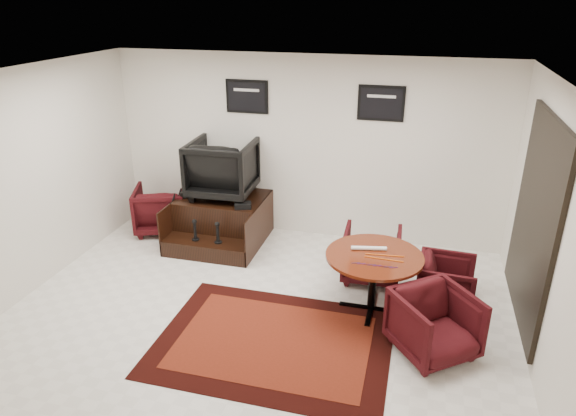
{
  "coord_description": "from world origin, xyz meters",
  "views": [
    {
      "loc": [
        1.69,
        -4.86,
        3.58
      ],
      "look_at": [
        0.16,
        0.9,
        1.08
      ],
      "focal_mm": 32.0,
      "sensor_mm": 36.0,
      "label": 1
    }
  ],
  "objects_px": {
    "shine_chair": "(222,165)",
    "table_chair_window": "(446,280)",
    "table_chair_corner": "(435,321)",
    "armchair_side": "(161,207)",
    "shine_podium": "(222,221)",
    "table_chair_back": "(372,252)",
    "meeting_table": "(374,262)"
  },
  "relations": [
    {
      "from": "table_chair_window",
      "to": "table_chair_corner",
      "type": "relative_size",
      "value": 0.87
    },
    {
      "from": "shine_podium",
      "to": "armchair_side",
      "type": "relative_size",
      "value": 1.67
    },
    {
      "from": "table_chair_back",
      "to": "meeting_table",
      "type": "bearing_deg",
      "value": 94.83
    },
    {
      "from": "table_chair_back",
      "to": "table_chair_window",
      "type": "height_order",
      "value": "table_chair_back"
    },
    {
      "from": "armchair_side",
      "to": "table_chair_window",
      "type": "distance_m",
      "value": 4.54
    },
    {
      "from": "shine_podium",
      "to": "meeting_table",
      "type": "relative_size",
      "value": 1.19
    },
    {
      "from": "shine_podium",
      "to": "table_chair_window",
      "type": "relative_size",
      "value": 2.01
    },
    {
      "from": "shine_podium",
      "to": "table_chair_back",
      "type": "bearing_deg",
      "value": -13.77
    },
    {
      "from": "armchair_side",
      "to": "table_chair_back",
      "type": "relative_size",
      "value": 1.07
    },
    {
      "from": "shine_podium",
      "to": "shine_chair",
      "type": "bearing_deg",
      "value": 90.0
    },
    {
      "from": "table_chair_corner",
      "to": "table_chair_back",
      "type": "bearing_deg",
      "value": 81.96
    },
    {
      "from": "meeting_table",
      "to": "table_chair_back",
      "type": "distance_m",
      "value": 0.83
    },
    {
      "from": "shine_podium",
      "to": "table_chair_window",
      "type": "xyz_separation_m",
      "value": [
        3.34,
        -1.02,
        0.03
      ]
    },
    {
      "from": "shine_chair",
      "to": "meeting_table",
      "type": "height_order",
      "value": "shine_chair"
    },
    {
      "from": "meeting_table",
      "to": "table_chair_window",
      "type": "bearing_deg",
      "value": 21.47
    },
    {
      "from": "armchair_side",
      "to": "table_chair_corner",
      "type": "height_order",
      "value": "armchair_side"
    },
    {
      "from": "armchair_side",
      "to": "table_chair_back",
      "type": "bearing_deg",
      "value": 149.27
    },
    {
      "from": "shine_chair",
      "to": "table_chair_window",
      "type": "xyz_separation_m",
      "value": [
        3.34,
        -1.16,
        -0.83
      ]
    },
    {
      "from": "table_chair_corner",
      "to": "meeting_table",
      "type": "bearing_deg",
      "value": 100.18
    },
    {
      "from": "shine_podium",
      "to": "shine_chair",
      "type": "height_order",
      "value": "shine_chair"
    },
    {
      "from": "table_chair_back",
      "to": "table_chair_window",
      "type": "distance_m",
      "value": 1.06
    },
    {
      "from": "shine_podium",
      "to": "table_chair_corner",
      "type": "distance_m",
      "value": 3.78
    },
    {
      "from": "shine_podium",
      "to": "table_chair_window",
      "type": "bearing_deg",
      "value": -16.98
    },
    {
      "from": "table_chair_window",
      "to": "table_chair_corner",
      "type": "height_order",
      "value": "table_chair_corner"
    },
    {
      "from": "meeting_table",
      "to": "armchair_side",
      "type": "bearing_deg",
      "value": 157.95
    },
    {
      "from": "shine_podium",
      "to": "shine_chair",
      "type": "relative_size",
      "value": 1.41
    },
    {
      "from": "armchair_side",
      "to": "meeting_table",
      "type": "distance_m",
      "value": 3.83
    },
    {
      "from": "shine_chair",
      "to": "meeting_table",
      "type": "bearing_deg",
      "value": 146.53
    },
    {
      "from": "shine_podium",
      "to": "table_chair_back",
      "type": "distance_m",
      "value": 2.45
    },
    {
      "from": "shine_chair",
      "to": "armchair_side",
      "type": "relative_size",
      "value": 1.19
    },
    {
      "from": "table_chair_back",
      "to": "table_chair_corner",
      "type": "relative_size",
      "value": 0.98
    },
    {
      "from": "armchair_side",
      "to": "table_chair_window",
      "type": "xyz_separation_m",
      "value": [
        4.41,
        -1.1,
        -0.07
      ]
    }
  ]
}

